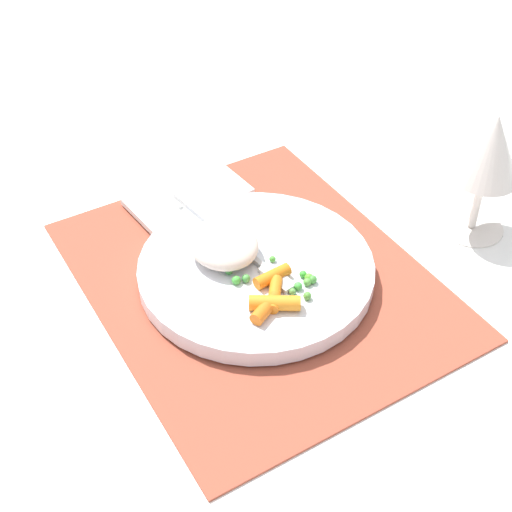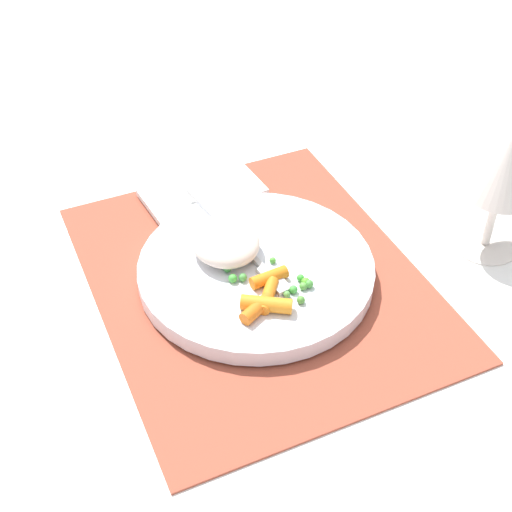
{
  "view_description": "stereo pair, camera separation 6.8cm",
  "coord_description": "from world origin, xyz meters",
  "px_view_note": "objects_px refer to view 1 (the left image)",
  "views": [
    {
      "loc": [
        0.49,
        -0.29,
        0.54
      ],
      "look_at": [
        0.0,
        0.0,
        0.04
      ],
      "focal_mm": 50.11,
      "sensor_mm": 36.0,
      "label": 1
    },
    {
      "loc": [
        0.52,
        -0.23,
        0.54
      ],
      "look_at": [
        0.0,
        0.0,
        0.04
      ],
      "focal_mm": 50.11,
      "sensor_mm": 36.0,
      "label": 2
    }
  ],
  "objects_px": {
    "plate": "(256,269)",
    "napkin": "(191,196)",
    "fork": "(241,249)",
    "carrot_portion": "(271,297)",
    "rice_mound": "(223,244)",
    "wine_glass": "(490,152)"
  },
  "relations": [
    {
      "from": "napkin",
      "to": "carrot_portion",
      "type": "bearing_deg",
      "value": -5.23
    },
    {
      "from": "plate",
      "to": "rice_mound",
      "type": "relative_size",
      "value": 3.05
    },
    {
      "from": "fork",
      "to": "napkin",
      "type": "height_order",
      "value": "fork"
    },
    {
      "from": "carrot_portion",
      "to": "wine_glass",
      "type": "height_order",
      "value": "wine_glass"
    },
    {
      "from": "rice_mound",
      "to": "carrot_portion",
      "type": "xyz_separation_m",
      "value": [
        0.09,
        0.01,
        -0.01
      ]
    },
    {
      "from": "plate",
      "to": "carrot_portion",
      "type": "relative_size",
      "value": 3.78
    },
    {
      "from": "rice_mound",
      "to": "fork",
      "type": "xyz_separation_m",
      "value": [
        0.0,
        0.02,
        -0.01
      ]
    },
    {
      "from": "rice_mound",
      "to": "wine_glass",
      "type": "xyz_separation_m",
      "value": [
        0.08,
        0.29,
        0.07
      ]
    },
    {
      "from": "rice_mound",
      "to": "napkin",
      "type": "bearing_deg",
      "value": 168.58
    },
    {
      "from": "plate",
      "to": "napkin",
      "type": "relative_size",
      "value": 1.76
    },
    {
      "from": "rice_mound",
      "to": "fork",
      "type": "height_order",
      "value": "rice_mound"
    },
    {
      "from": "plate",
      "to": "fork",
      "type": "relative_size",
      "value": 1.22
    },
    {
      "from": "carrot_portion",
      "to": "wine_glass",
      "type": "distance_m",
      "value": 0.29
    },
    {
      "from": "carrot_portion",
      "to": "napkin",
      "type": "relative_size",
      "value": 0.47
    },
    {
      "from": "plate",
      "to": "napkin",
      "type": "height_order",
      "value": "plate"
    },
    {
      "from": "plate",
      "to": "wine_glass",
      "type": "relative_size",
      "value": 1.68
    },
    {
      "from": "plate",
      "to": "napkin",
      "type": "xyz_separation_m",
      "value": [
        -0.16,
        0.0,
        -0.01
      ]
    },
    {
      "from": "plate",
      "to": "fork",
      "type": "height_order",
      "value": "fork"
    },
    {
      "from": "carrot_portion",
      "to": "plate",
      "type": "bearing_deg",
      "value": 163.91
    },
    {
      "from": "wine_glass",
      "to": "plate",
      "type": "bearing_deg",
      "value": -101.47
    },
    {
      "from": "rice_mound",
      "to": "fork",
      "type": "distance_m",
      "value": 0.02
    },
    {
      "from": "fork",
      "to": "wine_glass",
      "type": "distance_m",
      "value": 0.29
    }
  ]
}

